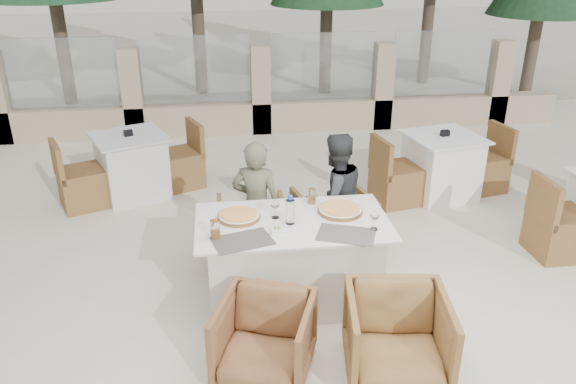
{
  "coord_description": "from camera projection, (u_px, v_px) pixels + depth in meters",
  "views": [
    {
      "loc": [
        -0.67,
        -4.02,
        2.9
      ],
      "look_at": [
        -0.12,
        0.37,
        0.9
      ],
      "focal_mm": 35.0,
      "sensor_mm": 36.0,
      "label": 1
    }
  ],
  "objects": [
    {
      "name": "bg_table_b",
      "position": [
        441.0,
        166.0,
        6.8
      ],
      "size": [
        1.77,
        1.13,
        0.77
      ],
      "primitive_type": null,
      "rotation": [
        0.0,
        0.0,
        0.2
      ],
      "color": "white",
      "rests_on": "ground"
    },
    {
      "name": "perimeter_wall_far",
      "position": [
        261.0,
        84.0,
        8.92
      ],
      "size": [
        10.0,
        0.34,
        1.6
      ],
      "primitive_type": null,
      "color": "tan",
      "rests_on": "ground"
    },
    {
      "name": "beer_glass_right",
      "position": [
        312.0,
        196.0,
        4.92
      ],
      "size": [
        0.08,
        0.08,
        0.14
      ],
      "primitive_type": "cylinder",
      "rotation": [
        0.0,
        0.0,
        -0.25
      ],
      "color": "orange",
      "rests_on": "dining_table"
    },
    {
      "name": "ground",
      "position": [
        307.0,
        302.0,
        4.9
      ],
      "size": [
        80.0,
        80.0,
        0.0
      ],
      "primitive_type": "plane",
      "color": "beige",
      "rests_on": "ground"
    },
    {
      "name": "beer_glass_left",
      "position": [
        215.0,
        229.0,
        4.34
      ],
      "size": [
        0.1,
        0.1,
        0.15
      ],
      "primitive_type": "cylinder",
      "rotation": [
        0.0,
        0.0,
        -0.39
      ],
      "color": "#C26D1B",
      "rests_on": "dining_table"
    },
    {
      "name": "wine_glass_corner",
      "position": [
        374.0,
        219.0,
        4.46
      ],
      "size": [
        0.09,
        0.09,
        0.18
      ],
      "primitive_type": null,
      "rotation": [
        0.0,
        0.0,
        0.23
      ],
      "color": "white",
      "rests_on": "dining_table"
    },
    {
      "name": "armchair_near_left",
      "position": [
        265.0,
        339.0,
        3.99
      ],
      "size": [
        0.83,
        0.84,
        0.6
      ],
      "primitive_type": "imported",
      "rotation": [
        0.0,
        0.0,
        -0.35
      ],
      "color": "brown",
      "rests_on": "ground"
    },
    {
      "name": "placemat_near_right",
      "position": [
        346.0,
        234.0,
        4.42
      ],
      "size": [
        0.53,
        0.44,
        0.0
      ],
      "primitive_type": "cube",
      "rotation": [
        0.0,
        0.0,
        -0.36
      ],
      "color": "#5A564D",
      "rests_on": "dining_table"
    },
    {
      "name": "armchair_far_right",
      "position": [
        332.0,
        221.0,
        5.62
      ],
      "size": [
        0.82,
        0.84,
        0.64
      ],
      "primitive_type": "imported",
      "rotation": [
        0.0,
        0.0,
        3.38
      ],
      "color": "brown",
      "rests_on": "ground"
    },
    {
      "name": "wine_glass_centre",
      "position": [
        275.0,
        208.0,
        4.65
      ],
      "size": [
        0.09,
        0.09,
        0.18
      ],
      "primitive_type": null,
      "rotation": [
        0.0,
        0.0,
        -0.15
      ],
      "color": "white",
      "rests_on": "dining_table"
    },
    {
      "name": "diner_right",
      "position": [
        335.0,
        198.0,
        5.35
      ],
      "size": [
        0.76,
        0.69,
        1.29
      ],
      "primitive_type": "imported",
      "rotation": [
        0.0,
        0.0,
        3.53
      ],
      "color": "#313336",
      "rests_on": "ground"
    },
    {
      "name": "placemat_near_left",
      "position": [
        242.0,
        241.0,
        4.33
      ],
      "size": [
        0.51,
        0.41,
        0.0
      ],
      "primitive_type": "cube",
      "rotation": [
        0.0,
        0.0,
        0.28
      ],
      "color": "#524C46",
      "rests_on": "dining_table"
    },
    {
      "name": "olive_dish",
      "position": [
        277.0,
        230.0,
        4.45
      ],
      "size": [
        0.12,
        0.12,
        0.04
      ],
      "primitive_type": null,
      "rotation": [
        0.0,
        0.0,
        0.09
      ],
      "color": "silver",
      "rests_on": "dining_table"
    },
    {
      "name": "diner_left",
      "position": [
        257.0,
        206.0,
        5.22
      ],
      "size": [
        0.53,
        0.43,
        1.27
      ],
      "primitive_type": "imported",
      "rotation": [
        0.0,
        0.0,
        2.82
      ],
      "color": "#5B5C43",
      "rests_on": "ground"
    },
    {
      "name": "pizza_right",
      "position": [
        340.0,
        210.0,
        4.78
      ],
      "size": [
        0.48,
        0.48,
        0.05
      ],
      "primitive_type": "cylinder",
      "rotation": [
        0.0,
        0.0,
        0.33
      ],
      "color": "orange",
      "rests_on": "dining_table"
    },
    {
      "name": "dining_table",
      "position": [
        292.0,
        261.0,
        4.79
      ],
      "size": [
        1.6,
        0.9,
        0.77
      ],
      "primitive_type": null,
      "color": "silver",
      "rests_on": "ground"
    },
    {
      "name": "sand_patch",
      "position": [
        237.0,
        40.0,
        17.56
      ],
      "size": [
        30.0,
        16.0,
        0.01
      ],
      "primitive_type": "cube",
      "color": "beige",
      "rests_on": "ground"
    },
    {
      "name": "armchair_far_left",
      "position": [
        252.0,
        231.0,
        5.46
      ],
      "size": [
        0.66,
        0.68,
        0.61
      ],
      "primitive_type": "imported",
      "rotation": [
        0.0,
        0.0,
        3.15
      ],
      "color": "olive",
      "rests_on": "ground"
    },
    {
      "name": "water_bottle",
      "position": [
        290.0,
        210.0,
        4.54
      ],
      "size": [
        0.09,
        0.09,
        0.25
      ],
      "primitive_type": "cylinder",
      "rotation": [
        0.0,
        0.0,
        0.31
      ],
      "color": "#A0B6D2",
      "rests_on": "dining_table"
    },
    {
      "name": "bg_table_a",
      "position": [
        132.0,
        166.0,
        6.81
      ],
      "size": [
        1.83,
        1.39,
        0.77
      ],
      "primitive_type": null,
      "rotation": [
        0.0,
        0.0,
        0.4
      ],
      "color": "silver",
      "rests_on": "ground"
    },
    {
      "name": "armchair_near_right",
      "position": [
        397.0,
        338.0,
        3.96
      ],
      "size": [
        0.8,
        0.81,
        0.66
      ],
      "primitive_type": "imported",
      "rotation": [
        0.0,
        0.0,
        -0.14
      ],
      "color": "brown",
      "rests_on": "ground"
    },
    {
      "name": "pizza_left",
      "position": [
        239.0,
        216.0,
        4.67
      ],
      "size": [
        0.47,
        0.47,
        0.05
      ],
      "primitive_type": "cylinder",
      "rotation": [
        0.0,
        0.0,
        -0.43
      ],
      "color": "orange",
      "rests_on": "dining_table"
    }
  ]
}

